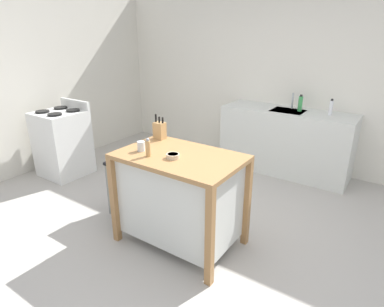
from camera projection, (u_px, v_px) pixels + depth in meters
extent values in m
plane|color=#ADA8A0|center=(190.00, 243.00, 3.15)|extent=(6.97, 6.97, 0.00)
cube|color=silver|center=(290.00, 79.00, 4.67)|extent=(5.97, 0.10, 2.60)
cube|color=silver|center=(69.00, 75.00, 5.02)|extent=(0.10, 3.18, 2.60)
cube|color=#9E7042|center=(179.00, 157.00, 2.87)|extent=(1.12, 0.72, 0.04)
cube|color=silver|center=(180.00, 197.00, 3.01)|extent=(1.02, 0.62, 0.77)
cube|color=#9E7042|center=(114.00, 201.00, 3.06)|extent=(0.06, 0.06, 0.87)
cube|color=#9E7042|center=(210.00, 239.00, 2.49)|extent=(0.06, 0.06, 0.87)
cube|color=#9E7042|center=(159.00, 176.00, 3.57)|extent=(0.06, 0.06, 0.87)
cube|color=#9E7042|center=(247.00, 203.00, 3.01)|extent=(0.06, 0.06, 0.87)
cube|color=tan|center=(160.00, 131.00, 3.27)|extent=(0.11, 0.09, 0.17)
cylinder|color=black|center=(156.00, 118.00, 3.25)|extent=(0.02, 0.02, 0.08)
cylinder|color=black|center=(159.00, 120.00, 3.23)|extent=(0.02, 0.02, 0.06)
cylinder|color=black|center=(163.00, 120.00, 3.20)|extent=(0.02, 0.02, 0.06)
cylinder|color=beige|center=(173.00, 156.00, 2.78)|extent=(0.11, 0.11, 0.04)
cylinder|color=gray|center=(173.00, 154.00, 2.77)|extent=(0.09, 0.09, 0.01)
cylinder|color=silver|center=(141.00, 146.00, 2.94)|extent=(0.07, 0.07, 0.09)
cylinder|color=tan|center=(148.00, 149.00, 2.81)|extent=(0.04, 0.04, 0.14)
sphere|color=#99999E|center=(148.00, 140.00, 2.78)|extent=(0.03, 0.03, 0.03)
cube|color=slate|center=(126.00, 189.00, 3.57)|extent=(0.34, 0.26, 0.60)
cube|color=black|center=(124.00, 163.00, 3.45)|extent=(0.36, 0.28, 0.03)
cube|color=silver|center=(285.00, 141.00, 4.63)|extent=(1.81, 0.60, 0.91)
cube|color=silver|center=(288.00, 112.00, 4.46)|extent=(0.44, 0.36, 0.03)
cylinder|color=#B7BCC1|center=(293.00, 101.00, 4.54)|extent=(0.02, 0.02, 0.22)
cylinder|color=white|center=(331.00, 108.00, 4.18)|extent=(0.05, 0.05, 0.19)
cylinder|color=black|center=(332.00, 100.00, 4.14)|extent=(0.03, 0.03, 0.02)
cylinder|color=green|center=(300.00, 104.00, 4.38)|extent=(0.06, 0.06, 0.20)
cylinder|color=black|center=(301.00, 96.00, 4.34)|extent=(0.03, 0.03, 0.02)
cube|color=silver|center=(63.00, 144.00, 4.55)|extent=(0.60, 0.60, 0.91)
cube|color=silver|center=(75.00, 104.00, 4.58)|extent=(0.60, 0.04, 0.12)
cylinder|color=black|center=(42.00, 112.00, 4.34)|extent=(0.18, 0.18, 0.02)
cylinder|color=black|center=(55.00, 114.00, 4.20)|extent=(0.18, 0.18, 0.02)
cylinder|color=black|center=(61.00, 108.00, 4.56)|extent=(0.18, 0.18, 0.02)
cylinder|color=black|center=(73.00, 110.00, 4.41)|extent=(0.18, 0.18, 0.02)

